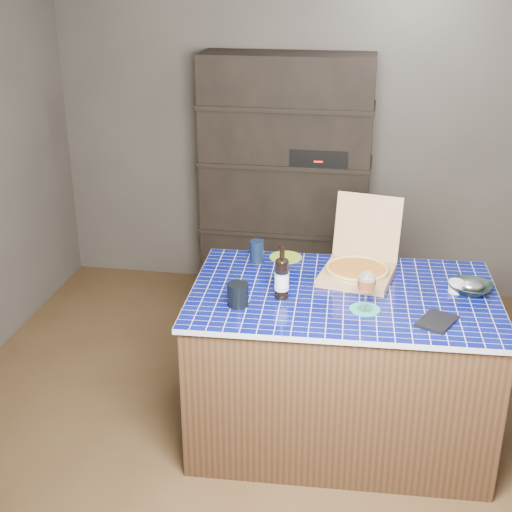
% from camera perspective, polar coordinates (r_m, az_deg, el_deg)
% --- Properties ---
extents(room, '(3.50, 3.50, 3.50)m').
position_cam_1_polar(room, '(3.65, -0.69, 4.50)').
color(room, brown).
rests_on(room, ground).
extents(shelving_unit, '(1.20, 0.41, 1.80)m').
position_cam_1_polar(shelving_unit, '(5.20, 2.43, 6.07)').
color(shelving_unit, black).
rests_on(shelving_unit, floor).
extents(kitchen_island, '(1.58, 1.04, 0.84)m').
position_cam_1_polar(kitchen_island, '(3.81, 6.74, -8.61)').
color(kitchen_island, '#4B2E1D').
rests_on(kitchen_island, floor).
extents(pizza_box, '(0.43, 0.49, 0.39)m').
position_cam_1_polar(pizza_box, '(3.77, 8.17, -0.91)').
color(pizza_box, tan).
rests_on(pizza_box, kitchen_island).
extents(mead_bottle, '(0.07, 0.07, 0.28)m').
position_cam_1_polar(mead_bottle, '(3.49, 2.07, -1.73)').
color(mead_bottle, black).
rests_on(mead_bottle, kitchen_island).
extents(teal_trivet, '(0.15, 0.15, 0.01)m').
position_cam_1_polar(teal_trivet, '(3.45, 8.70, -4.24)').
color(teal_trivet, teal).
rests_on(teal_trivet, kitchen_island).
extents(wine_glass, '(0.09, 0.09, 0.20)m').
position_cam_1_polar(wine_glass, '(3.39, 8.84, -2.17)').
color(wine_glass, white).
rests_on(wine_glass, teal_trivet).
extents(tumbler, '(0.10, 0.10, 0.11)m').
position_cam_1_polar(tumbler, '(3.43, -1.46, -3.11)').
color(tumbler, black).
rests_on(tumbler, kitchen_island).
extents(dvd_case, '(0.21, 0.24, 0.02)m').
position_cam_1_polar(dvd_case, '(3.39, 14.27, -5.09)').
color(dvd_case, black).
rests_on(dvd_case, kitchen_island).
extents(bowl, '(0.26, 0.26, 0.05)m').
position_cam_1_polar(bowl, '(3.73, 16.79, -2.46)').
color(bowl, black).
rests_on(bowl, kitchen_island).
extents(foil_contents, '(0.12, 0.10, 0.06)m').
position_cam_1_polar(foil_contents, '(3.72, 16.81, -2.26)').
color(foil_contents, '#B9BCC6').
rests_on(foil_contents, bowl).
extents(white_jar, '(0.07, 0.07, 0.06)m').
position_cam_1_polar(white_jar, '(3.71, 15.69, -2.35)').
color(white_jar, silver).
rests_on(white_jar, kitchen_island).
extents(navy_cup, '(0.08, 0.08, 0.12)m').
position_cam_1_polar(navy_cup, '(3.92, 0.08, 0.38)').
color(navy_cup, black).
rests_on(navy_cup, kitchen_island).
extents(green_trivet, '(0.18, 0.18, 0.01)m').
position_cam_1_polar(green_trivet, '(3.99, 2.39, -0.10)').
color(green_trivet, '#7BA122').
rests_on(green_trivet, kitchen_island).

